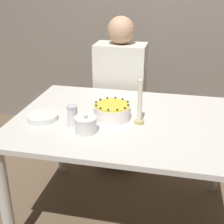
% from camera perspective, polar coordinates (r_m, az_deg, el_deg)
% --- Properties ---
extents(ground_plane, '(12.00, 12.00, 0.00)m').
position_cam_1_polar(ground_plane, '(2.29, 2.29, -18.18)').
color(ground_plane, brown).
extents(wall_behind, '(8.00, 0.05, 2.60)m').
position_cam_1_polar(wall_behind, '(3.11, 7.60, 19.25)').
color(wall_behind, slate).
rests_on(wall_behind, ground_plane).
extents(dining_table, '(1.35, 0.99, 0.74)m').
position_cam_1_polar(dining_table, '(1.93, 2.59, -4.17)').
color(dining_table, beige).
rests_on(dining_table, ground_plane).
extents(cake, '(0.22, 0.22, 0.10)m').
position_cam_1_polar(cake, '(1.87, 0.00, 0.11)').
color(cake, white).
rests_on(cake, dining_table).
extents(sugar_bowl, '(0.12, 0.12, 0.11)m').
position_cam_1_polar(sugar_bowl, '(1.71, -4.81, -2.30)').
color(sugar_bowl, silver).
rests_on(sugar_bowl, dining_table).
extents(sugar_shaker, '(0.06, 0.06, 0.12)m').
position_cam_1_polar(sugar_shaker, '(1.78, -7.25, -0.68)').
color(sugar_shaker, white).
rests_on(sugar_shaker, dining_table).
extents(plate_stack, '(0.18, 0.18, 0.03)m').
position_cam_1_polar(plate_stack, '(1.91, -12.66, -0.93)').
color(plate_stack, silver).
rests_on(plate_stack, dining_table).
extents(candle, '(0.06, 0.06, 0.27)m').
position_cam_1_polar(candle, '(1.79, 5.10, 1.03)').
color(candle, tan).
rests_on(candle, dining_table).
extents(person_man_blue_shirt, '(0.40, 0.34, 1.26)m').
position_cam_1_polar(person_man_blue_shirt, '(2.61, 1.50, 1.64)').
color(person_man_blue_shirt, '#473D33').
rests_on(person_man_blue_shirt, ground_plane).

